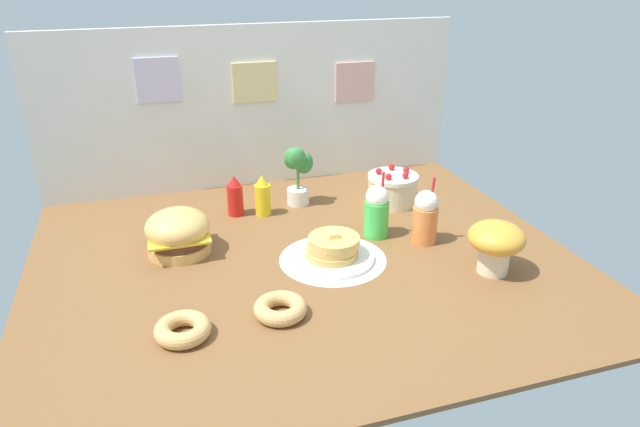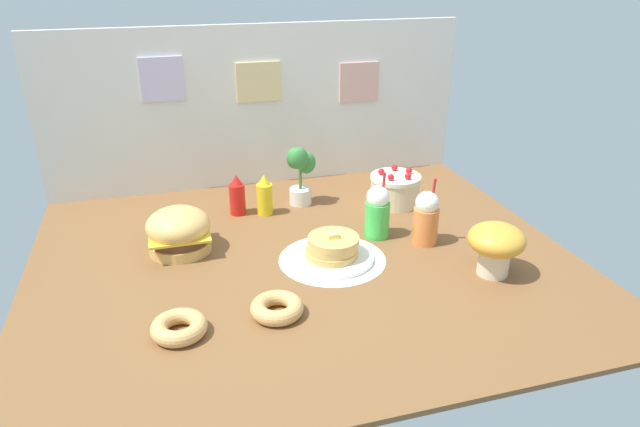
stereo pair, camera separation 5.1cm
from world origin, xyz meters
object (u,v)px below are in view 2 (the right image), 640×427
Objects in this scene: ketchup_bottle at (237,196)px; cream_soda_cup at (377,212)px; donut_chocolate at (277,307)px; potted_plant at (300,173)px; burger at (179,231)px; donut_pink_glaze at (179,327)px; layer_cake at (395,189)px; orange_float_cup at (426,218)px; mustard_bottle at (265,196)px; pancake_stack at (332,250)px; mushroom_stool at (496,244)px.

ketchup_bottle is 0.68m from cream_soda_cup.
potted_plant reaches higher than donut_chocolate.
cream_soda_cup reaches higher than burger.
ketchup_bottle is at bearing 69.86° from donut_pink_glaze.
layer_cake is 1.34× the size of donut_chocolate.
orange_float_cup is (0.72, -0.52, 0.02)m from ketchup_bottle.
layer_cake is at bearing -5.59° from mustard_bottle.
ketchup_bottle is (-0.30, 0.56, 0.05)m from pancake_stack.
pancake_stack is 1.70× the size of mustard_bottle.
donut_chocolate is 0.85× the size of mushroom_stool.
cream_soda_cup is at bearing 146.97° from orange_float_cup.
mustard_bottle is at bearing -159.76° from potted_plant.
cream_soda_cup is at bearing 40.60° from donut_chocolate.
layer_cake reaches higher than pancake_stack.
donut_chocolate is at bearing -177.33° from mushroom_stool.
pancake_stack is 1.83× the size of donut_chocolate.
potted_plant is (0.19, 0.07, 0.07)m from mustard_bottle.
layer_cake is at bearing -7.28° from ketchup_bottle.
orange_float_cup is 0.35m from mushroom_stool.
burger is 1.07m from layer_cake.
mustard_bottle is at bearing -15.70° from ketchup_bottle.
pancake_stack is 0.30m from cream_soda_cup.
mushroom_stool is at bearing -53.93° from cream_soda_cup.
cream_soda_cup is (0.42, -0.37, 0.02)m from mustard_bottle.
mustard_bottle is 0.77m from orange_float_cup.
donut_chocolate is 0.61× the size of potted_plant.
potted_plant is at bearing 121.89° from mushroom_stool.
mustard_bottle is 1.09m from mushroom_stool.
burger is 1.43× the size of donut_chocolate.
cream_soda_cup is 1.36× the size of mushroom_stool.
layer_cake is 0.83× the size of orange_float_cup.
cream_soda_cup is (0.84, -0.10, 0.03)m from burger.
pancake_stack is 0.61m from potted_plant.
ketchup_bottle is at bearing 118.12° from pancake_stack.
burger is 0.49m from mustard_bottle.
layer_cake is 0.43m from orange_float_cup.
layer_cake is 1.13× the size of mushroom_stool.
mushroom_stool is (0.86, -0.84, 0.04)m from ketchup_bottle.
mushroom_stool is (1.15, -0.53, 0.04)m from burger.
donut_pink_glaze is at bearing -160.27° from orange_float_cup.
donut_pink_glaze is (-1.09, -0.80, -0.05)m from layer_cake.
burger is at bearing -150.76° from potted_plant.
pancake_stack is at bearing 153.71° from mushroom_stool.
donut_chocolate is at bearing -153.76° from orange_float_cup.
mustard_bottle is at bearing 132.62° from mushroom_stool.
pancake_stack is at bearing -135.45° from layer_cake.
layer_cake is 1.25× the size of mustard_bottle.
pancake_stack is 1.13× the size of orange_float_cup.
mushroom_stool is (0.56, -0.28, 0.08)m from pancake_stack.
ketchup_bottle reaches higher than burger.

